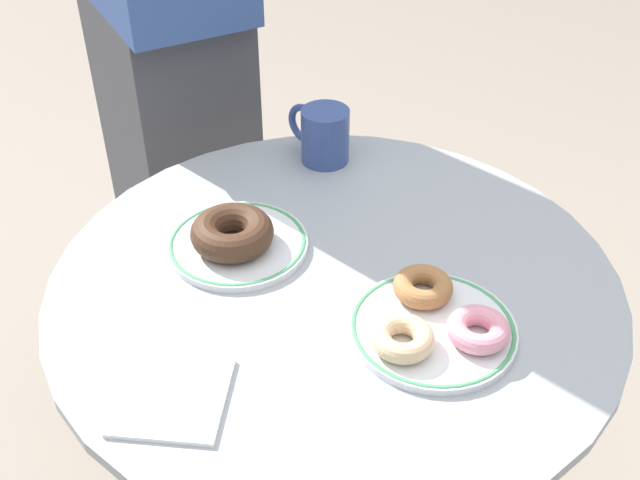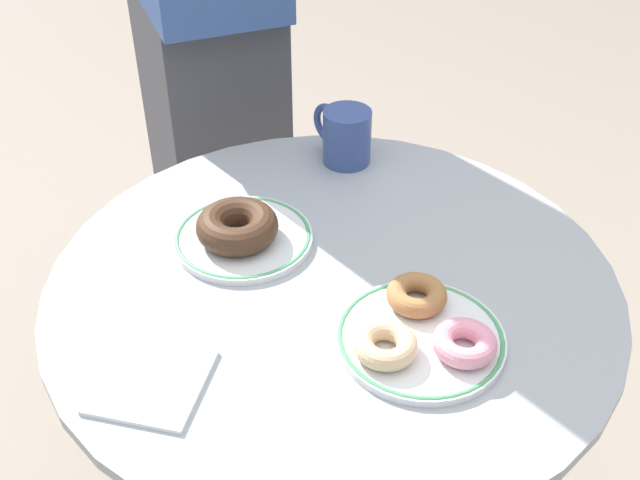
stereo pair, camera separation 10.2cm
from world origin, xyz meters
name	(u,v)px [view 2 (the right image)]	position (x,y,z in m)	size (l,w,h in m)	color
cafe_table	(331,403)	(0.00, 0.00, 0.48)	(0.76, 0.76, 0.73)	#999EA3
plate_left	(243,237)	(-0.15, 0.01, 0.74)	(0.20, 0.20, 0.01)	white
plate_right	(420,338)	(0.15, -0.05, 0.74)	(0.21, 0.21, 0.01)	white
donut_chocolate	(238,225)	(-0.15, 0.00, 0.77)	(0.12, 0.12, 0.04)	#422819
donut_pink_frosted	(464,343)	(0.20, -0.05, 0.76)	(0.08, 0.08, 0.03)	pink
donut_cinnamon	(415,297)	(0.12, 0.00, 0.76)	(0.08, 0.08, 0.03)	#A36B3D
donut_glazed	(385,345)	(0.13, -0.10, 0.76)	(0.08, 0.08, 0.03)	#E0B789
paper_napkin	(151,381)	(-0.09, -0.26, 0.74)	(0.12, 0.12, 0.01)	white
coffee_mug	(345,135)	(-0.13, 0.27, 0.78)	(0.12, 0.08, 0.09)	#334784
person_figure	(204,22)	(-0.49, 0.39, 0.86)	(0.44, 0.42, 1.74)	#3D3D42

